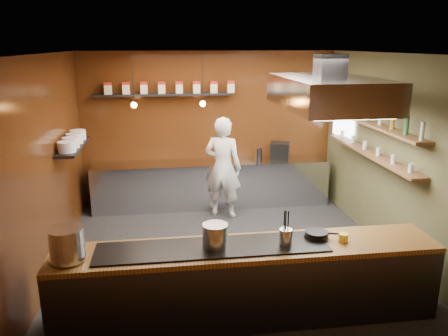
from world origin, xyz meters
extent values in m
plane|color=black|center=(0.00, 0.00, 0.00)|extent=(5.00, 5.00, 0.00)
plane|color=#3E210B|center=(0.00, 2.50, 1.50)|extent=(5.00, 0.00, 5.00)
plane|color=#3E210B|center=(-2.50, 0.00, 1.50)|extent=(0.00, 5.00, 5.00)
plane|color=#454427|center=(2.50, 0.00, 1.50)|extent=(0.00, 5.00, 5.00)
plane|color=silver|center=(0.00, 0.00, 3.00)|extent=(5.00, 5.00, 0.00)
plane|color=white|center=(2.45, 1.70, 1.90)|extent=(0.00, 1.00, 1.00)
cube|color=silver|center=(0.00, 2.17, 0.45)|extent=(4.60, 0.65, 0.90)
cube|color=#38383D|center=(0.00, -1.60, 0.43)|extent=(4.40, 0.70, 0.86)
cube|color=brown|center=(0.00, -1.60, 0.89)|extent=(4.40, 0.72, 0.06)
cube|color=black|center=(-0.40, -1.60, 0.93)|extent=(2.60, 0.55, 0.02)
cube|color=black|center=(-0.90, 2.36, 2.20)|extent=(2.60, 0.26, 0.04)
cube|color=black|center=(-2.34, 1.00, 1.55)|extent=(0.30, 1.40, 0.04)
cube|color=brown|center=(2.34, 0.30, 1.92)|extent=(0.26, 2.80, 0.04)
cube|color=brown|center=(2.34, 0.30, 1.45)|extent=(0.26, 2.80, 0.04)
cube|color=#38383D|center=(1.30, -0.40, 2.85)|extent=(0.35, 0.35, 0.30)
cube|color=silver|center=(1.30, -0.40, 2.50)|extent=(1.20, 2.00, 0.40)
cube|color=white|center=(1.30, -0.40, 2.29)|extent=(1.00, 1.80, 0.02)
cylinder|color=black|center=(-1.40, 1.70, 2.55)|extent=(0.01, 0.01, 0.90)
sphere|color=orange|center=(-1.40, 1.70, 2.10)|extent=(0.10, 0.10, 0.10)
cylinder|color=black|center=(-0.20, 1.70, 2.55)|extent=(0.01, 0.01, 0.90)
sphere|color=orange|center=(-0.20, 1.70, 2.10)|extent=(0.10, 0.10, 0.10)
cube|color=beige|center=(-1.90, 2.36, 2.31)|extent=(0.13, 0.13, 0.17)
cube|color=#AB1F15|center=(-1.90, 2.36, 2.42)|extent=(0.13, 0.13, 0.05)
cube|color=beige|center=(-1.57, 2.36, 2.31)|extent=(0.13, 0.13, 0.17)
cube|color=#AB1F15|center=(-1.57, 2.36, 2.42)|extent=(0.14, 0.13, 0.05)
cube|color=beige|center=(-1.24, 2.36, 2.31)|extent=(0.13, 0.13, 0.17)
cube|color=#AB1F15|center=(-1.24, 2.36, 2.42)|extent=(0.13, 0.13, 0.05)
cube|color=beige|center=(-0.91, 2.36, 2.31)|extent=(0.13, 0.13, 0.17)
cube|color=#AB1F15|center=(-0.91, 2.36, 2.42)|extent=(0.14, 0.13, 0.05)
cube|color=beige|center=(-0.59, 2.36, 2.31)|extent=(0.13, 0.13, 0.17)
cube|color=#AB1F15|center=(-0.59, 2.36, 2.42)|extent=(0.14, 0.13, 0.05)
cube|color=beige|center=(-0.26, 2.36, 2.31)|extent=(0.13, 0.13, 0.17)
cube|color=#AB1F15|center=(-0.26, 2.36, 2.42)|extent=(0.14, 0.13, 0.05)
cube|color=beige|center=(0.07, 2.36, 2.31)|extent=(0.13, 0.13, 0.17)
cube|color=#AB1F15|center=(0.07, 2.36, 2.42)|extent=(0.14, 0.13, 0.05)
cube|color=beige|center=(0.40, 2.36, 2.31)|extent=(0.13, 0.13, 0.17)
cube|color=#AB1F15|center=(0.40, 2.36, 2.42)|extent=(0.14, 0.13, 0.05)
cylinder|color=white|center=(-2.34, 0.55, 1.65)|extent=(0.26, 0.26, 0.16)
cylinder|color=white|center=(-2.34, 0.85, 1.65)|extent=(0.26, 0.26, 0.16)
cylinder|color=white|center=(-2.34, 1.15, 1.65)|extent=(0.26, 0.26, 0.16)
cylinder|color=white|center=(-2.34, 1.45, 1.65)|extent=(0.26, 0.26, 0.16)
cylinder|color=silver|center=(2.34, -1.00, 2.06)|extent=(0.06, 0.06, 0.24)
cylinder|color=#2D5933|center=(2.34, -0.63, 2.06)|extent=(0.06, 0.06, 0.24)
cylinder|color=#8C601E|center=(2.34, -0.26, 2.06)|extent=(0.06, 0.06, 0.24)
cylinder|color=silver|center=(2.34, 0.11, 2.06)|extent=(0.06, 0.06, 0.24)
cylinder|color=#2D5933|center=(2.34, 0.49, 2.06)|extent=(0.06, 0.06, 0.24)
cylinder|color=#8C601E|center=(2.34, 0.86, 2.06)|extent=(0.06, 0.06, 0.24)
cylinder|color=silver|center=(2.34, 1.23, 2.06)|extent=(0.06, 0.06, 0.24)
cylinder|color=#2D5933|center=(2.34, 1.60, 2.06)|extent=(0.06, 0.06, 0.24)
cylinder|color=silver|center=(2.34, -0.85, 1.53)|extent=(0.07, 0.07, 0.13)
cylinder|color=silver|center=(2.34, -0.39, 1.53)|extent=(0.07, 0.07, 0.13)
cylinder|color=silver|center=(2.34, 0.07, 1.53)|extent=(0.07, 0.07, 0.13)
cylinder|color=silver|center=(2.34, 0.53, 1.53)|extent=(0.07, 0.07, 0.13)
cylinder|color=silver|center=(2.34, 0.99, 1.53)|extent=(0.07, 0.07, 0.13)
cylinder|color=silver|center=(2.34, 1.45, 1.53)|extent=(0.07, 0.07, 0.13)
cylinder|color=silver|center=(-1.94, -1.69, 1.12)|extent=(0.41, 0.41, 0.35)
cylinder|color=#B7BABE|center=(-0.37, -1.60, 1.07)|extent=(0.37, 0.37, 0.27)
cylinder|color=silver|center=(0.42, -1.67, 1.04)|extent=(0.17, 0.17, 0.19)
cylinder|color=black|center=(0.83, -1.51, 0.96)|extent=(0.29, 0.29, 0.04)
cylinder|color=black|center=(0.83, -1.51, 0.99)|extent=(0.27, 0.27, 0.04)
cylinder|color=black|center=(1.05, -1.57, 0.99)|extent=(0.18, 0.07, 0.02)
cylinder|color=yellow|center=(1.11, -1.64, 0.97)|extent=(0.15, 0.15, 0.10)
cube|color=black|center=(1.34, 2.10, 1.08)|extent=(0.45, 0.43, 0.36)
imported|color=silver|center=(0.15, 1.59, 0.94)|extent=(0.81, 0.69, 1.88)
camera|label=1|loc=(-0.88, -6.03, 3.13)|focal=35.00mm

